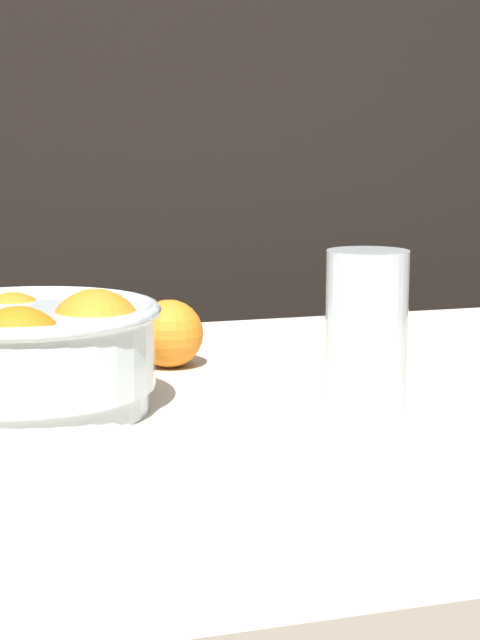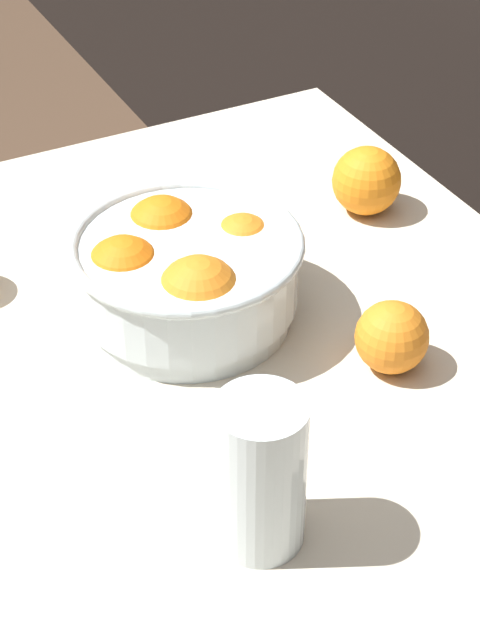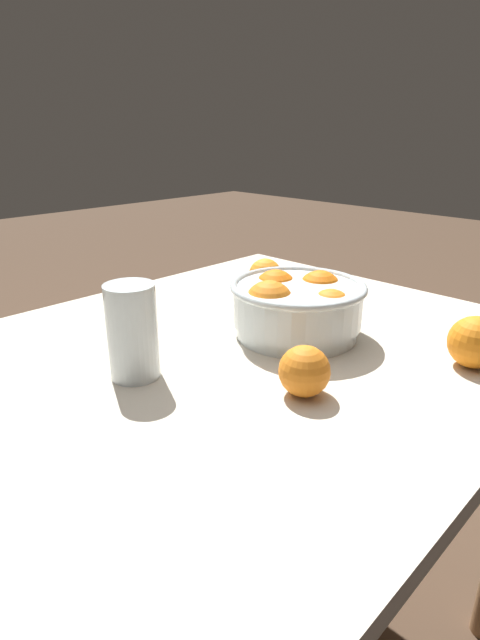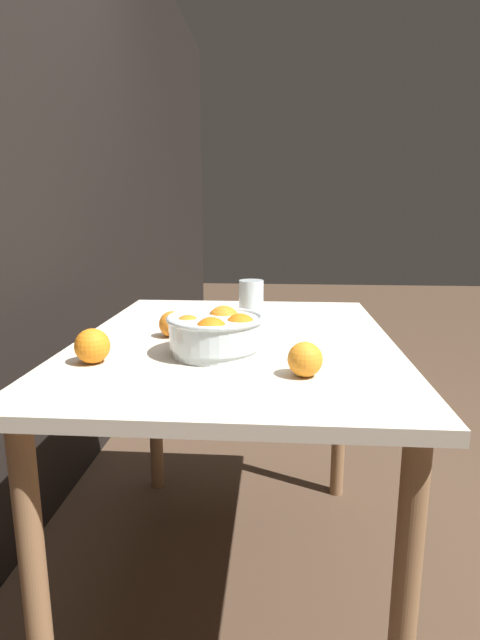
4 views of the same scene
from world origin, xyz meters
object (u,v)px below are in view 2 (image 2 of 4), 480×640
object	(u,v)px
orange_loose_front	(391,336)
fruit_bowl	(184,273)
orange_loose_near_bowl	(366,181)
juice_glass	(260,480)

from	to	relation	value
orange_loose_front	fruit_bowl	bearing A→B (deg)	-138.25
fruit_bowl	orange_loose_front	bearing A→B (deg)	41.75
orange_loose_near_bowl	orange_loose_front	bearing A→B (deg)	-27.73
fruit_bowl	juice_glass	world-z (taller)	juice_glass
fruit_bowl	orange_loose_near_bowl	xyz separation A→B (m)	(-0.09, 0.27, -0.01)
orange_loose_near_bowl	orange_loose_front	xyz separation A→B (m)	(0.24, -0.13, -0.00)
juice_glass	orange_loose_front	xyz separation A→B (m)	(-0.13, 0.21, -0.03)
juice_glass	orange_loose_front	bearing A→B (deg)	121.90
fruit_bowl	orange_loose_front	xyz separation A→B (m)	(0.16, 0.14, -0.02)
fruit_bowl	juice_glass	bearing A→B (deg)	-13.38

